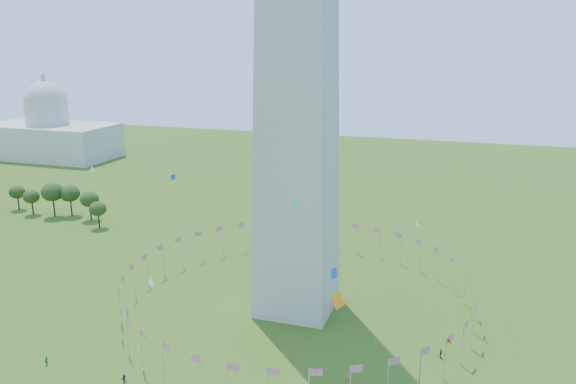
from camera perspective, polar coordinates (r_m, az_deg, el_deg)
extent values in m
cylinder|color=silver|center=(128.91, 18.53, -11.72)|extent=(0.24, 0.24, 9.00)
cylinder|color=silver|center=(135.17, 18.27, -10.41)|extent=(0.24, 0.24, 9.00)
cylinder|color=silver|center=(141.28, 17.55, -9.21)|extent=(0.24, 0.24, 9.00)
cylinder|color=silver|center=(147.08, 16.44, -8.14)|extent=(0.24, 0.24, 9.00)
cylinder|color=silver|center=(152.45, 15.00, -7.20)|extent=(0.24, 0.24, 9.00)
cylinder|color=silver|center=(157.27, 13.31, -6.39)|extent=(0.24, 0.24, 9.00)
cylinder|color=silver|center=(161.45, 11.41, -5.71)|extent=(0.24, 0.24, 9.00)
cylinder|color=silver|center=(164.91, 9.35, -5.16)|extent=(0.24, 0.24, 9.00)
cylinder|color=silver|center=(167.61, 7.17, -4.74)|extent=(0.24, 0.24, 9.00)
cylinder|color=silver|center=(169.48, 4.90, -4.45)|extent=(0.24, 0.24, 9.00)
cylinder|color=silver|center=(170.52, 2.57, -4.29)|extent=(0.24, 0.24, 9.00)
cylinder|color=silver|center=(170.69, 0.22, -4.25)|extent=(0.24, 0.24, 9.00)
cylinder|color=silver|center=(170.00, -2.11, -4.34)|extent=(0.24, 0.24, 9.00)
cylinder|color=silver|center=(168.46, -4.41, -4.56)|extent=(0.24, 0.24, 9.00)
cylinder|color=silver|center=(166.09, -6.64, -4.91)|extent=(0.24, 0.24, 9.00)
cylinder|color=silver|center=(162.92, -8.76, -5.39)|extent=(0.24, 0.24, 9.00)
cylinder|color=silver|center=(159.02, -10.73, -6.00)|extent=(0.24, 0.24, 9.00)
cylinder|color=silver|center=(154.45, -12.52, -6.74)|extent=(0.24, 0.24, 9.00)
cylinder|color=silver|center=(149.29, -14.07, -7.62)|extent=(0.24, 0.24, 9.00)
cylinder|color=silver|center=(143.65, -15.33, -8.63)|extent=(0.24, 0.24, 9.00)
cylinder|color=silver|center=(137.64, -16.22, -9.77)|extent=(0.24, 0.24, 9.00)
cylinder|color=silver|center=(131.42, -16.69, -11.03)|extent=(0.24, 0.24, 9.00)
cylinder|color=silver|center=(125.16, -16.64, -12.40)|extent=(0.24, 0.24, 9.00)
cylinder|color=silver|center=(119.05, -15.99, -13.84)|extent=(0.24, 0.24, 9.00)
cylinder|color=silver|center=(113.31, -14.65, -15.31)|extent=(0.24, 0.24, 9.00)
cylinder|color=silver|center=(108.21, -12.56, -16.73)|extent=(0.24, 0.24, 9.00)
cylinder|color=silver|center=(103.99, -9.72, -17.99)|extent=(0.24, 0.24, 9.00)
cylinder|color=silver|center=(102.60, 10.10, -18.51)|extent=(0.24, 0.24, 9.00)
cylinder|color=silver|center=(106.40, 13.25, -17.37)|extent=(0.24, 0.24, 9.00)
cylinder|color=silver|center=(111.18, 15.66, -16.01)|extent=(0.24, 0.24, 9.00)
cylinder|color=silver|center=(116.69, 17.31, -14.57)|extent=(0.24, 0.24, 9.00)
cylinder|color=silver|center=(122.68, 18.24, -13.12)|extent=(0.24, 0.24, 9.00)
imported|color=gray|center=(110.32, 6.20, -18.01)|extent=(0.97, 0.88, 1.64)
imported|color=#1E2246|center=(113.09, -16.34, -17.70)|extent=(0.82, 1.53, 1.57)
imported|color=#183D28|center=(122.92, -23.33, -15.49)|extent=(0.68, 0.47, 1.80)
imported|color=#39194C|center=(119.66, 15.26, -15.56)|extent=(0.91, 1.25, 1.94)
plane|color=red|center=(101.85, 1.23, -15.33)|extent=(1.92, 2.64, 2.27)
plane|color=orange|center=(63.82, 5.09, -10.92)|extent=(1.06, 2.15, 2.10)
plane|color=blue|center=(102.86, -11.60, 1.49)|extent=(0.78, 1.26, 1.38)
plane|color=white|center=(150.49, -19.23, 2.14)|extent=(0.85, 1.86, 1.80)
plane|color=yellow|center=(123.85, -13.27, -8.55)|extent=(1.29, 0.32, 1.25)
plane|color=green|center=(97.98, 0.60, -1.03)|extent=(1.97, 1.02, 1.71)
plane|color=yellow|center=(126.08, 16.77, 2.46)|extent=(0.09, 1.16, 1.16)
plane|color=red|center=(109.25, 16.09, -14.38)|extent=(1.47, 1.52, 1.50)
plane|color=blue|center=(113.72, 4.71, -8.23)|extent=(2.15, 1.13, 2.27)
plane|color=white|center=(138.95, -13.73, -8.95)|extent=(0.60, 1.84, 1.74)
plane|color=white|center=(118.35, 12.91, -3.20)|extent=(1.06, 0.27, 1.06)
ellipsoid|color=#34511B|center=(232.38, -25.76, -0.54)|extent=(5.78, 5.78, 9.02)
ellipsoid|color=#34511B|center=(223.30, -24.57, -0.98)|extent=(5.81, 5.81, 9.08)
ellipsoid|color=#34511B|center=(217.37, -22.74, -0.77)|extent=(7.78, 7.78, 12.15)
ellipsoid|color=#34511B|center=(216.30, -21.22, -0.84)|extent=(7.11, 7.11, 11.11)
ellipsoid|color=#34511B|center=(208.77, -19.47, -1.36)|extent=(6.49, 6.49, 10.14)
ellipsoid|color=#34511B|center=(199.09, -18.70, -2.24)|extent=(5.76, 5.76, 9.00)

